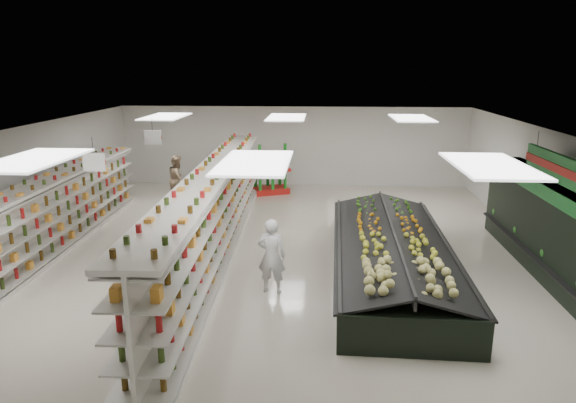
# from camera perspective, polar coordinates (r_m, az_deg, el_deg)

# --- Properties ---
(floor) EXTENTS (16.00, 16.00, 0.00)m
(floor) POSITION_cam_1_polar(r_m,az_deg,el_deg) (13.65, -1.31, -5.67)
(floor) COLOR beige
(floor) RESTS_ON ground
(ceiling) EXTENTS (14.00, 16.00, 0.02)m
(ceiling) POSITION_cam_1_polar(r_m,az_deg,el_deg) (12.88, -1.40, 7.78)
(ceiling) COLOR white
(ceiling) RESTS_ON wall_back
(wall_back) EXTENTS (14.00, 0.02, 3.20)m
(wall_back) POSITION_cam_1_polar(r_m,az_deg,el_deg) (21.00, 0.60, 6.15)
(wall_back) COLOR silver
(wall_back) RESTS_ON floor
(wall_front) EXTENTS (14.00, 0.02, 3.20)m
(wall_front) POSITION_cam_1_polar(r_m,az_deg,el_deg) (5.82, -8.76, -18.59)
(wall_front) COLOR silver
(wall_front) RESTS_ON floor
(wall_left) EXTENTS (0.02, 16.00, 3.20)m
(wall_left) POSITION_cam_1_polar(r_m,az_deg,el_deg) (15.45, -28.19, 1.17)
(wall_left) COLOR silver
(wall_left) RESTS_ON floor
(wall_right) EXTENTS (0.02, 16.00, 3.20)m
(wall_right) POSITION_cam_1_polar(r_m,az_deg,el_deg) (14.36, 27.68, 0.31)
(wall_right) COLOR silver
(wall_right) RESTS_ON floor
(produce_wall_case) EXTENTS (0.93, 8.00, 2.20)m
(produce_wall_case) POSITION_cam_1_polar(r_m,az_deg,el_deg) (12.94, 28.18, -2.86)
(produce_wall_case) COLOR black
(produce_wall_case) RESTS_ON floor
(aisle_sign_near) EXTENTS (0.52, 0.06, 0.75)m
(aisle_sign_near) POSITION_cam_1_polar(r_m,az_deg,el_deg) (11.99, -20.74, 4.12)
(aisle_sign_near) COLOR white
(aisle_sign_near) RESTS_ON ceiling
(aisle_sign_far) EXTENTS (0.52, 0.06, 0.75)m
(aisle_sign_far) POSITION_cam_1_polar(r_m,az_deg,el_deg) (15.67, -14.79, 6.92)
(aisle_sign_far) COLOR white
(aisle_sign_far) RESTS_ON ceiling
(hortifruti_banner) EXTENTS (0.12, 3.20, 0.95)m
(hortifruti_banner) POSITION_cam_1_polar(r_m,az_deg,el_deg) (12.51, 27.78, 3.30)
(hortifruti_banner) COLOR #1D6F2B
(hortifruti_banner) RESTS_ON ceiling
(gondola_left) EXTENTS (1.19, 11.30, 1.96)m
(gondola_left) POSITION_cam_1_polar(r_m,az_deg,el_deg) (14.57, -25.36, -2.09)
(gondola_left) COLOR white
(gondola_left) RESTS_ON floor
(gondola_center) EXTENTS (1.39, 13.08, 2.26)m
(gondola_center) POSITION_cam_1_polar(r_m,az_deg,el_deg) (13.29, -8.16, -1.68)
(gondola_center) COLOR white
(gondola_center) RESTS_ON floor
(produce_island) EXTENTS (2.90, 7.54, 1.12)m
(produce_island) POSITION_cam_1_polar(r_m,az_deg,el_deg) (12.41, 11.42, -5.61)
(produce_island) COLOR black
(produce_island) RESTS_ON floor
(soda_endcap) EXTENTS (1.65, 1.41, 1.78)m
(soda_endcap) POSITION_cam_1_polar(r_m,az_deg,el_deg) (19.72, -2.00, 3.39)
(soda_endcap) COLOR #B41914
(soda_endcap) RESTS_ON floor
(shopper_main) EXTENTS (0.65, 0.47, 1.67)m
(shopper_main) POSITION_cam_1_polar(r_m,az_deg,el_deg) (11.08, -1.84, -6.06)
(shopper_main) COLOR white
(shopper_main) RESTS_ON floor
(shopper_background) EXTENTS (0.58, 0.87, 1.70)m
(shopper_background) POSITION_cam_1_polar(r_m,az_deg,el_deg) (18.87, -12.14, 2.50)
(shopper_background) COLOR tan
(shopper_background) RESTS_ON floor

